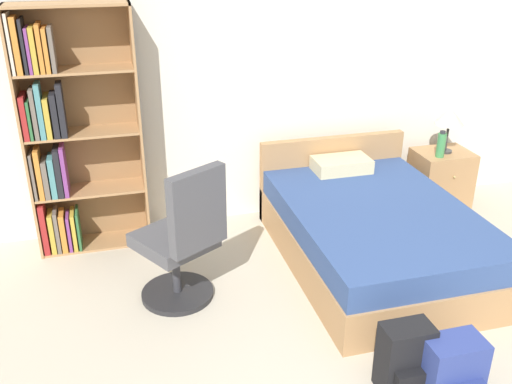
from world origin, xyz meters
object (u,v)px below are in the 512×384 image
Objects in this scene: backpack_blue at (453,372)px; backpack_black at (405,360)px; bed at (372,230)px; office_chair at (183,242)px; table_lamp at (450,118)px; water_bottle at (441,145)px; bookshelf at (66,136)px; nightstand at (440,179)px.

backpack_blue is 0.26m from backpack_black.
bed is 1.85× the size of office_chair.
table_lamp is 0.98× the size of backpack_black.
office_chair is 2.47× the size of backpack_black.
backpack_black is (-0.46, -1.40, -0.05)m from bed.
office_chair is at bearing -161.45° from water_bottle.
table_lamp is at bearing -1.85° from bookshelf.
bookshelf is at bearing 125.53° from office_chair.
bed is (2.31, -0.85, -0.73)m from bookshelf.
bookshelf is 1.00× the size of bed.
office_chair reaches higher than water_bottle.
water_bottle is at bearing 55.35° from backpack_black.
office_chair is 1.92× the size of nightstand.
bookshelf reaches higher than nightstand.
office_chair is at bearing -54.47° from bookshelf.
table_lamp is 1.06× the size of backpack_blue.
bed is at bearing 7.29° from office_chair.
bookshelf is 3.26m from backpack_blue.
table_lamp is 2.73m from backpack_blue.
table_lamp is (3.38, -0.11, -0.09)m from bookshelf.
backpack_black is (1.10, -1.20, -0.28)m from office_chair.
bookshelf reaches higher than backpack_blue.
water_bottle is at bearing 18.55° from office_chair.
nightstand is at bearing 54.61° from backpack_black.
nightstand is 2.26× the size of water_bottle.
water_bottle is (0.96, 0.64, 0.42)m from bed.
bookshelf is 3.29m from water_bottle.
backpack_blue is at bearing -45.40° from office_chair.
water_bottle is (2.52, 0.84, 0.19)m from office_chair.
nightstand reaches higher than backpack_black.
office_chair is at bearing -172.71° from bed.
backpack_black is at bearing -47.52° from office_chair.
bed is 1.47m from backpack_black.
water_bottle reaches higher than backpack_black.
nightstand is (2.63, 0.95, -0.21)m from office_chair.
bookshelf is at bearing 129.41° from backpack_black.
table_lamp is at bearing 19.67° from office_chair.
bookshelf reaches higher than table_lamp.
bed is 1.31m from nightstand.
bookshelf is 7.97× the size of water_bottle.
table_lamp is 0.27m from water_bottle.
backpack_blue is (1.32, -1.34, -0.30)m from office_chair.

